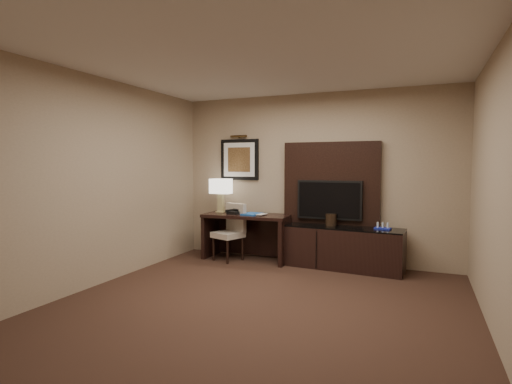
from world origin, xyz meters
The scene contains 19 objects.
floor centered at (0.00, 0.00, -0.01)m, with size 4.50×5.00×0.01m, color #311D16.
ceiling centered at (0.00, 0.00, 2.70)m, with size 4.50×5.00×0.01m, color silver.
wall_back centered at (0.00, 2.50, 1.35)m, with size 4.50×0.01×2.70m, color gray.
wall_front centered at (0.00, -2.50, 1.35)m, with size 4.50×0.01×2.70m, color gray.
wall_left centered at (-2.25, 0.00, 1.35)m, with size 0.01×5.00×2.70m, color gray.
wall_right centered at (2.25, 0.00, 1.35)m, with size 0.01×5.00×2.70m, color gray.
desk centered at (-1.02, 2.15, 0.38)m, with size 1.41×0.60×0.75m, color black.
credenza centered at (0.50, 2.20, 0.32)m, with size 1.84×0.51×0.63m, color black.
tv_wall_panel centered at (0.30, 2.44, 1.27)m, with size 1.50×0.12×1.30m, color black.
tv centered at (0.30, 2.34, 1.02)m, with size 1.00×0.08×0.60m, color black.
artwork centered at (-1.30, 2.48, 1.65)m, with size 0.70×0.04×0.70m, color black.
picture_light centered at (-1.30, 2.44, 2.05)m, with size 0.04×0.04×0.30m, color #402C14.
desk_chair centered at (-1.28, 1.98, 0.43)m, with size 0.42×0.48×0.87m, color beige, non-canonical shape.
table_lamp centered at (-1.54, 2.24, 1.05)m, with size 0.36×0.21×0.59m, color tan, non-canonical shape.
desk_phone centered at (-1.21, 2.10, 0.81)m, with size 0.21×0.19×0.11m, color black, non-canonical shape.
blue_folder centered at (-0.92, 2.13, 0.76)m, with size 0.25×0.34×0.02m, color #174997.
book centered at (-0.86, 2.13, 0.87)m, with size 0.17×0.02×0.22m, color beige.
ice_bucket centered at (0.35, 2.24, 0.73)m, with size 0.17×0.17×0.18m, color black.
minibar_tray centered at (1.11, 2.21, 0.67)m, with size 0.23×0.14×0.08m, color #18229C, non-canonical shape.
Camera 1 is at (1.63, -3.78, 1.57)m, focal length 28.00 mm.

